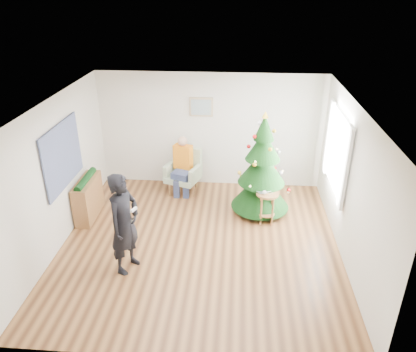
# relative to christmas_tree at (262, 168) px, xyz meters

# --- Properties ---
(floor) EXTENTS (5.00, 5.00, 0.00)m
(floor) POSITION_rel_christmas_tree_xyz_m (-1.12, -1.30, -0.97)
(floor) COLOR brown
(floor) RESTS_ON ground
(ceiling) EXTENTS (5.00, 5.00, 0.00)m
(ceiling) POSITION_rel_christmas_tree_xyz_m (-1.12, -1.30, 1.63)
(ceiling) COLOR white
(ceiling) RESTS_ON wall_back
(wall_back) EXTENTS (5.00, 0.00, 5.00)m
(wall_back) POSITION_rel_christmas_tree_xyz_m (-1.12, 1.20, 0.33)
(wall_back) COLOR silver
(wall_back) RESTS_ON floor
(wall_front) EXTENTS (5.00, 0.00, 5.00)m
(wall_front) POSITION_rel_christmas_tree_xyz_m (-1.12, -3.80, 0.33)
(wall_front) COLOR silver
(wall_front) RESTS_ON floor
(wall_left) EXTENTS (0.00, 5.00, 5.00)m
(wall_left) POSITION_rel_christmas_tree_xyz_m (-3.62, -1.30, 0.33)
(wall_left) COLOR silver
(wall_left) RESTS_ON floor
(wall_right) EXTENTS (0.00, 5.00, 5.00)m
(wall_right) POSITION_rel_christmas_tree_xyz_m (1.38, -1.30, 0.33)
(wall_right) COLOR silver
(wall_right) RESTS_ON floor
(window_panel) EXTENTS (0.04, 1.30, 1.40)m
(window_panel) POSITION_rel_christmas_tree_xyz_m (1.35, -0.30, 0.53)
(window_panel) COLOR white
(window_panel) RESTS_ON wall_right
(curtains) EXTENTS (0.05, 1.75, 1.50)m
(curtains) POSITION_rel_christmas_tree_xyz_m (1.32, -0.30, 0.53)
(curtains) COLOR white
(curtains) RESTS_ON wall_right
(christmas_tree) EXTENTS (1.19, 1.19, 2.15)m
(christmas_tree) POSITION_rel_christmas_tree_xyz_m (0.00, 0.00, 0.00)
(christmas_tree) COLOR #3F2816
(christmas_tree) RESTS_ON floor
(stool) EXTENTS (0.44, 0.44, 0.66)m
(stool) POSITION_rel_christmas_tree_xyz_m (0.11, -0.45, -0.63)
(stool) COLOR brown
(stool) RESTS_ON floor
(laptop) EXTENTS (0.43, 0.40, 0.03)m
(laptop) POSITION_rel_christmas_tree_xyz_m (0.11, -0.45, -0.29)
(laptop) COLOR silver
(laptop) RESTS_ON stool
(armchair) EXTENTS (0.85, 0.83, 0.98)m
(armchair) POSITION_rel_christmas_tree_xyz_m (-1.68, 0.76, -0.61)
(armchair) COLOR #9AAD8B
(armchair) RESTS_ON floor
(seated_person) EXTENTS (0.49, 0.63, 1.28)m
(seated_person) POSITION_rel_christmas_tree_xyz_m (-1.70, 0.71, -0.31)
(seated_person) COLOR navy
(seated_person) RESTS_ON armchair
(standing_man) EXTENTS (0.62, 0.74, 1.73)m
(standing_man) POSITION_rel_christmas_tree_xyz_m (-2.25, -2.05, -0.10)
(standing_man) COLOR black
(standing_man) RESTS_ON floor
(game_controller) EXTENTS (0.08, 0.13, 0.04)m
(game_controller) POSITION_rel_christmas_tree_xyz_m (-2.06, -2.08, 0.19)
(game_controller) COLOR white
(game_controller) RESTS_ON standing_man
(console) EXTENTS (0.32, 1.01, 0.80)m
(console) POSITION_rel_christmas_tree_xyz_m (-3.45, -0.49, -0.57)
(console) COLOR brown
(console) RESTS_ON floor
(garland) EXTENTS (0.14, 0.90, 0.14)m
(garland) POSITION_rel_christmas_tree_xyz_m (-3.45, -0.49, -0.15)
(garland) COLOR black
(garland) RESTS_ON console
(tapestry) EXTENTS (0.03, 1.50, 1.15)m
(tapestry) POSITION_rel_christmas_tree_xyz_m (-3.58, -1.00, 0.58)
(tapestry) COLOR black
(tapestry) RESTS_ON wall_left
(framed_picture) EXTENTS (0.52, 0.05, 0.42)m
(framed_picture) POSITION_rel_christmas_tree_xyz_m (-1.32, 1.16, 0.88)
(framed_picture) COLOR tan
(framed_picture) RESTS_ON wall_back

